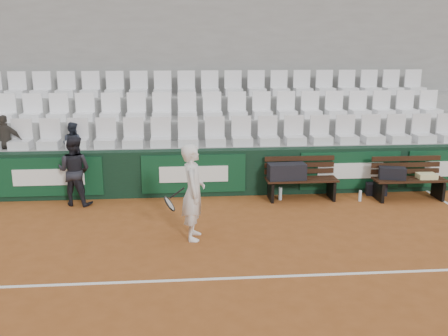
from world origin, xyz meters
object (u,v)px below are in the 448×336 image
at_px(sports_bag_right, 392,173).
at_px(water_bottle_near, 280,194).
at_px(spectator_b, 4,121).
at_px(water_bottle_far, 360,196).
at_px(tennis_player, 193,192).
at_px(bench_right, 409,189).
at_px(bench_left, 301,189).
at_px(spectator_c, 71,125).
at_px(sports_bag_left, 287,172).
at_px(sports_bag_ground, 376,189).
at_px(ball_kid, 74,171).

height_order(sports_bag_right, water_bottle_near, sports_bag_right).
bearing_deg(spectator_b, water_bottle_near, 162.07).
xyz_separation_m(water_bottle_far, spectator_b, (-7.47, 1.23, 1.47)).
bearing_deg(water_bottle_far, tennis_player, -153.86).
bearing_deg(sports_bag_right, bench_right, -3.36).
distance_m(bench_left, water_bottle_near, 0.46).
height_order(bench_left, spectator_c, spectator_c).
distance_m(sports_bag_left, spectator_c, 4.73).
xyz_separation_m(sports_bag_left, spectator_b, (-5.95, 1.00, 0.97)).
distance_m(water_bottle_far, spectator_b, 7.72).
xyz_separation_m(sports_bag_ground, tennis_player, (-4.02, -2.15, 0.68)).
bearing_deg(ball_kid, bench_right, -167.27).
bearing_deg(ball_kid, spectator_b, -16.06).
xyz_separation_m(tennis_player, spectator_b, (-3.96, 2.95, 0.77)).
xyz_separation_m(bench_right, ball_kid, (-6.93, 0.23, 0.49)).
xyz_separation_m(sports_bag_ground, water_bottle_near, (-2.15, -0.20, 0.01)).
bearing_deg(spectator_c, ball_kid, 121.82).
xyz_separation_m(sports_bag_ground, spectator_b, (-7.98, 0.80, 1.46)).
bearing_deg(water_bottle_near, bench_right, -3.77).
relative_size(bench_right, sports_bag_right, 2.81).
bearing_deg(sports_bag_left, tennis_player, -135.64).
relative_size(sports_bag_ground, tennis_player, 0.26).
height_order(bench_left, ball_kid, ball_kid).
bearing_deg(sports_bag_ground, bench_left, -173.75).
relative_size(tennis_player, ball_kid, 1.14).
bearing_deg(bench_right, tennis_player, -158.82).
xyz_separation_m(water_bottle_near, spectator_b, (-5.82, 1.00, 1.45)).
relative_size(sports_bag_right, spectator_b, 0.45).
height_order(spectator_b, spectator_c, spectator_b).
bearing_deg(ball_kid, sports_bag_right, -167.18).
bearing_deg(water_bottle_near, sports_bag_left, -2.59).
relative_size(bench_left, sports_bag_ground, 3.49).
height_order(bench_left, sports_bag_right, sports_bag_right).
xyz_separation_m(water_bottle_far, ball_kid, (-5.87, 0.27, 0.60)).
height_order(bench_right, spectator_b, spectator_b).
bearing_deg(sports_bag_ground, spectator_b, 174.27).
bearing_deg(water_bottle_near, spectator_b, 170.26).
relative_size(tennis_player, spectator_b, 1.39).
bearing_deg(water_bottle_far, bench_left, 168.79).
xyz_separation_m(sports_bag_left, water_bottle_near, (-0.12, 0.01, -0.48)).
bearing_deg(water_bottle_far, water_bottle_near, 172.18).
relative_size(bench_left, sports_bag_right, 2.81).
distance_m(bench_right, spectator_b, 8.72).
height_order(tennis_player, ball_kid, tennis_player).
height_order(ball_kid, spectator_c, spectator_c).
xyz_separation_m(sports_bag_left, tennis_player, (-1.99, -1.95, 0.20)).
bearing_deg(bench_left, bench_right, -4.80).
relative_size(spectator_b, spectator_c, 1.17).
xyz_separation_m(water_bottle_near, water_bottle_far, (1.65, -0.23, -0.02)).
bearing_deg(ball_kid, water_bottle_near, -166.05).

